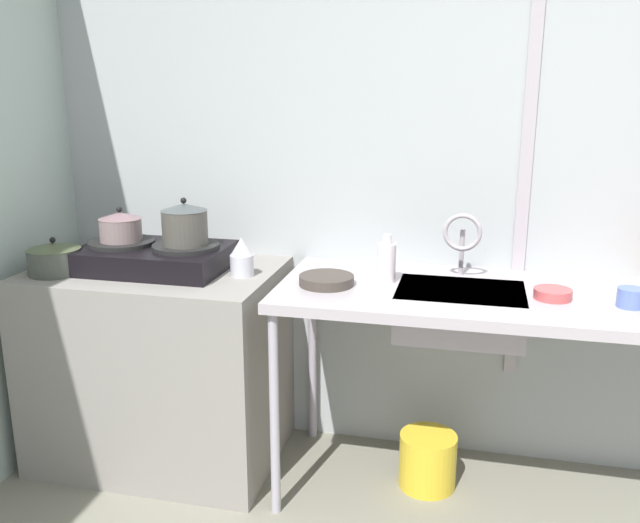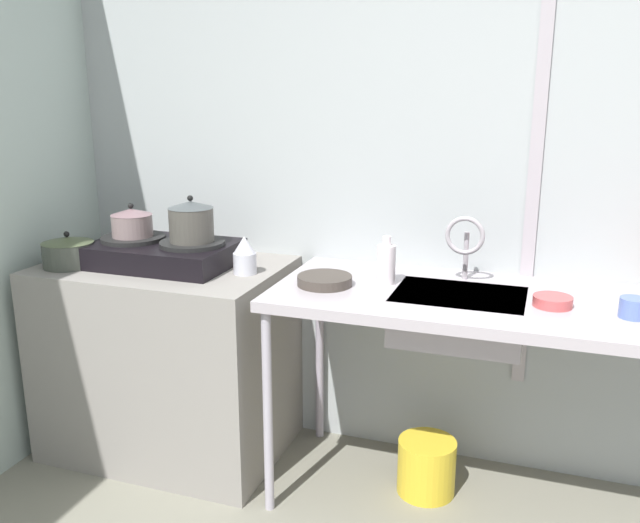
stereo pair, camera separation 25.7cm
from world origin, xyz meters
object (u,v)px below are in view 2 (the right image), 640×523
Objects in this scene: cup_by_rack at (633,308)px; frying_pan at (325,280)px; pot_on_right_burner at (191,221)px; small_bowl_on_drainboard at (553,301)px; sink_basin at (458,317)px; bottle_by_sink at (386,264)px; faucet at (465,239)px; pot_on_left_burner at (132,222)px; percolator at (245,255)px; pot_beside_stove at (68,252)px; stove at (163,252)px; bucket_on_floor at (427,466)px.

frying_pan is at bearing 179.14° from cup_by_rack.
pot_on_right_burner is 1.42m from small_bowl_on_drainboard.
bottle_by_sink reaches higher than sink_basin.
faucet is 0.41m from small_bowl_on_drainboard.
pot_on_left_burner is 0.90m from frying_pan.
faucet is 1.41× the size of bottle_by_sink.
small_bowl_on_drainboard is at bearing 1.35° from frying_pan.
sink_basin is at bearing 0.64° from percolator.
small_bowl_on_drainboard is at bearing -1.29° from percolator.
bottle_by_sink reaches higher than pot_beside_stove.
stove is 0.39m from pot_beside_stove.
bottle_by_sink is at bearing 4.61° from percolator.
bottle_by_sink is at bearing 1.82° from pot_on_left_burner.
bottle_by_sink is at bearing 172.81° from cup_by_rack.
bucket_on_floor is at bearing 172.57° from small_bowl_on_drainboard.
frying_pan is 1.12× the size of bottle_by_sink.
bottle_by_sink reaches higher than stove.
sink_basin is (0.85, 0.01, -0.16)m from percolator.
sink_basin is at bearing 5.42° from pot_beside_stove.
percolator reaches higher than sink_basin.
faucet reaches higher than small_bowl_on_drainboard.
bottle_by_sink is (-0.28, 0.04, 0.17)m from sink_basin.
stove is 2.27× the size of faucet.
bucket_on_floor is (1.14, 0.02, -0.79)m from stove.
cup_by_rack is 0.39× the size of bucket_on_floor.
faucet is at bearing 6.69° from stove.
pot_on_left_burner is 1.71m from small_bowl_on_drainboard.
pot_on_right_burner is 1.43× the size of small_bowl_on_drainboard.
pot_on_right_burner is at bearing 179.91° from sink_basin.
bottle_by_sink is (1.31, 0.19, 0.02)m from pot_beside_stove.
small_bowl_on_drainboard is 0.58× the size of bucket_on_floor.
small_bowl_on_drainboard is 0.86m from bucket_on_floor.
frying_pan is 0.82m from small_bowl_on_drainboard.
stove is 0.38m from percolator.
sink_basin reaches higher than bucket_on_floor.
cup_by_rack is (1.95, -0.07, -0.14)m from pot_on_left_burner.
small_bowl_on_drainboard is (1.56, -0.04, -0.04)m from stove.
cup_by_rack is at bearing -8.10° from small_bowl_on_drainboard.
stove reaches higher than bucket_on_floor.
pot_beside_stove is at bearing -171.85° from bottle_by_sink.
stove is 1.24m from sink_basin.
pot_beside_stove is 0.92× the size of bucket_on_floor.
pot_on_right_burner is 0.91× the size of frying_pan.
bucket_on_floor is (-0.09, -0.13, -0.91)m from faucet.
bucket_on_floor is at bearing 172.32° from cup_by_rack.
pot_beside_stove is 1.59× the size of small_bowl_on_drainboard.
percolator is (0.53, -0.01, -0.10)m from pot_on_left_burner.
bucket_on_floor is (1.50, 0.17, -0.80)m from pot_beside_stove.
pot_on_left_burner reaches higher than small_bowl_on_drainboard.
frying_pan is (0.74, -0.06, -0.03)m from stove.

